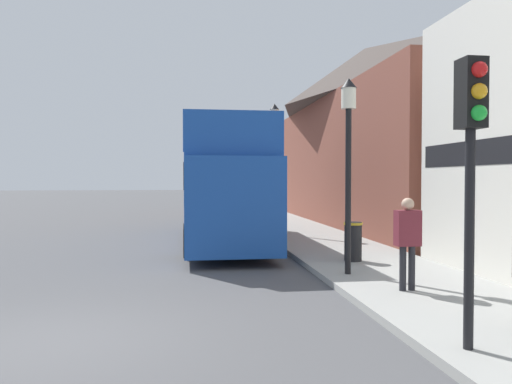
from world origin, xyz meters
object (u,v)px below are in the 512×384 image
at_px(tour_bus, 221,191).
at_px(parked_car_ahead_of_bus, 222,208).
at_px(pedestrian_second, 408,235).
at_px(lamp_post_nearest, 348,138).
at_px(traffic_signal, 472,136).
at_px(litter_bin, 353,240).
at_px(lamp_post_second, 274,145).

bearing_deg(tour_bus, parked_car_ahead_of_bus, 85.96).
xyz_separation_m(pedestrian_second, lamp_post_nearest, (-0.57, 1.74, 1.94)).
bearing_deg(pedestrian_second, traffic_signal, -101.85).
bearing_deg(litter_bin, parked_car_ahead_of_bus, 99.87).
relative_size(tour_bus, lamp_post_second, 2.06).
distance_m(traffic_signal, litter_bin, 6.92).
height_order(parked_car_ahead_of_bus, lamp_post_nearest, lamp_post_nearest).
bearing_deg(pedestrian_second, tour_bus, 108.96).
relative_size(traffic_signal, lamp_post_second, 0.72).
height_order(lamp_post_nearest, litter_bin, lamp_post_nearest).
bearing_deg(tour_bus, litter_bin, -58.83).
relative_size(pedestrian_second, litter_bin, 1.75).
bearing_deg(pedestrian_second, lamp_post_second, 94.40).
relative_size(parked_car_ahead_of_bus, lamp_post_second, 0.83).
relative_size(pedestrian_second, lamp_post_nearest, 0.40).
relative_size(tour_bus, lamp_post_nearest, 2.37).
height_order(tour_bus, lamp_post_second, lamp_post_second).
relative_size(tour_bus, pedestrian_second, 5.86).
bearing_deg(traffic_signal, lamp_post_nearest, 88.92).
height_order(tour_bus, lamp_post_nearest, lamp_post_nearest).
xyz_separation_m(tour_bus, lamp_post_nearest, (2.32, -6.67, 1.33)).
bearing_deg(lamp_post_second, traffic_signal, -89.57).
distance_m(pedestrian_second, lamp_post_nearest, 2.67).
height_order(pedestrian_second, lamp_post_nearest, lamp_post_nearest).
bearing_deg(lamp_post_nearest, parked_car_ahead_of_bus, 96.27).
height_order(traffic_signal, lamp_post_nearest, lamp_post_nearest).
distance_m(tour_bus, traffic_signal, 11.82).
height_order(tour_bus, litter_bin, tour_bus).
bearing_deg(tour_bus, lamp_post_second, 35.18).
bearing_deg(litter_bin, traffic_signal, -96.78).
relative_size(parked_car_ahead_of_bus, pedestrian_second, 2.37).
xyz_separation_m(parked_car_ahead_of_bus, lamp_post_second, (1.48, -7.06, 2.82)).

